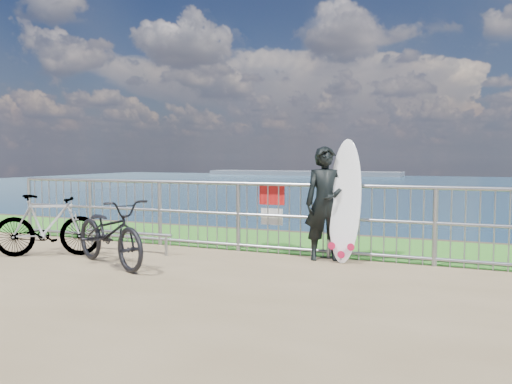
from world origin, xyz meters
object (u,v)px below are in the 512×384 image
at_px(surfer, 326,203).
at_px(surfboard, 345,205).
at_px(bicycle_near, 110,232).
at_px(bicycle_far, 47,225).

xyz_separation_m(surfer, surfboard, (0.29, -0.01, -0.01)).
height_order(bicycle_near, bicycle_far, bicycle_far).
relative_size(surfer, bicycle_near, 0.93).
bearing_deg(surfboard, surfer, 177.51).
distance_m(surfboard, bicycle_far, 4.53).
bearing_deg(bicycle_far, surfer, -100.59).
relative_size(surfer, bicycle_far, 1.06).
bearing_deg(bicycle_near, bicycle_far, 106.75).
distance_m(surfboard, bicycle_near, 3.37).
height_order(surfboard, bicycle_far, surfboard).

